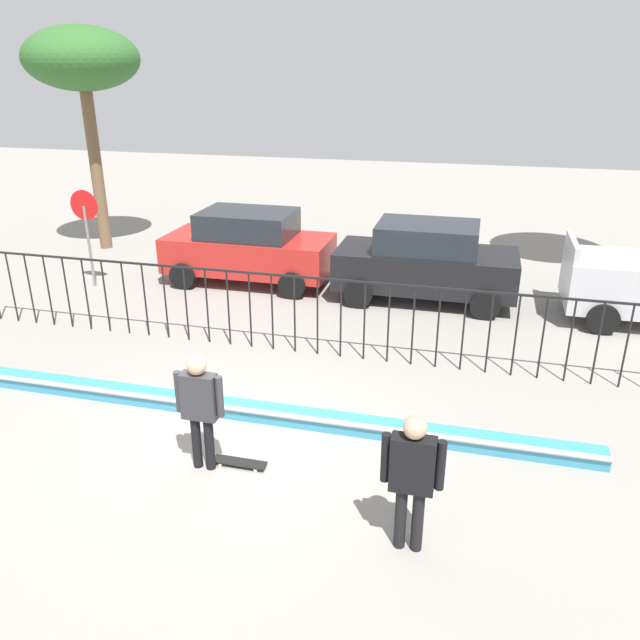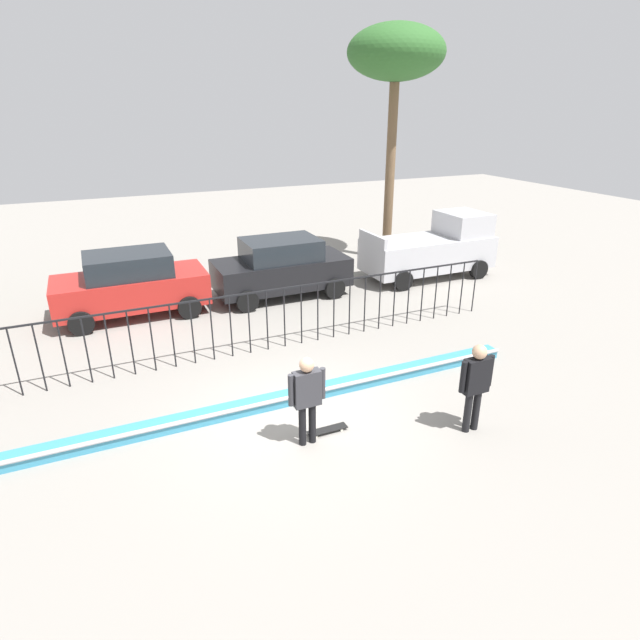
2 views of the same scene
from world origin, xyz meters
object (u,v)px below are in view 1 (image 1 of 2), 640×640
stop_sign (87,225)px  parked_car_black (426,261)px  skateboarder (200,403)px  palm_tree_short (82,62)px  skateboard (239,462)px  camera_operator (412,472)px  parked_car_red (249,246)px

stop_sign → parked_car_black: bearing=7.5°
skateboarder → stop_sign: bearing=107.3°
palm_tree_short → parked_car_black: bearing=-12.4°
parked_car_black → stop_sign: bearing=-168.3°
skateboard → stop_sign: bearing=133.5°
parked_car_black → palm_tree_short: 11.34m
skateboarder → palm_tree_short: bearing=103.0°
camera_operator → skateboarder: bearing=32.0°
skateboarder → parked_car_red: parked_car_red is taller
palm_tree_short → stop_sign: bearing=-62.5°
skateboarder → skateboard: 1.12m
stop_sign → skateboard: bearing=-44.9°
skateboarder → skateboard: (0.48, 0.15, -1.00)m
skateboard → parked_car_red: 8.35m
skateboard → parked_car_black: size_ratio=0.19×
stop_sign → parked_car_red: bearing=19.2°
skateboard → parked_car_red: (-2.73, 7.84, 0.91)m
skateboard → parked_car_red: bearing=107.6°
parked_car_black → skateboarder: bearing=-102.7°
skateboarder → parked_car_black: bearing=48.1°
skateboarder → camera_operator: size_ratio=0.97×
skateboarder → parked_car_red: size_ratio=0.41×
camera_operator → stop_sign: bearing=8.7°
palm_tree_short → skateboard: bearing=-50.0°
parked_car_red → parked_car_black: (4.62, -0.21, 0.00)m
skateboarder → camera_operator: camera_operator is taller
skateboarder → parked_car_red: bearing=80.8°
skateboarder → palm_tree_short: size_ratio=0.28×
skateboard → camera_operator: size_ratio=0.44×
skateboard → parked_car_black: (1.89, 7.63, 0.91)m
parked_car_red → stop_sign: 4.09m
stop_sign → camera_operator: bearing=-39.7°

